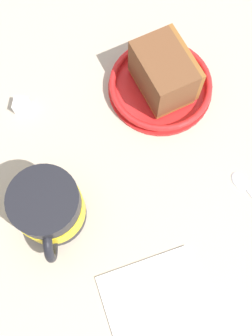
{
  "coord_description": "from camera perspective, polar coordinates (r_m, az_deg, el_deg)",
  "views": [
    {
      "loc": [
        13.82,
        19.9,
        50.4
      ],
      "look_at": [
        5.94,
        6.03,
        3.0
      ],
      "focal_mm": 41.03,
      "sensor_mm": 36.0,
      "label": 1
    }
  ],
  "objects": [
    {
      "name": "folded_napkin",
      "position": [
        0.5,
        4.61,
        -19.91
      ],
      "size": [
        14.19,
        13.73,
        0.6
      ],
      "primitive_type": "cube",
      "rotation": [
        0.0,
        0.0,
        -0.18
      ],
      "color": "white",
      "rests_on": "ground_plane"
    },
    {
      "name": "cake_slice",
      "position": [
        0.55,
        5.68,
        13.95
      ],
      "size": [
        7.21,
        9.57,
        6.56
      ],
      "color": "brown",
      "rests_on": "small_plate"
    },
    {
      "name": "sugar_cube",
      "position": [
        0.58,
        -15.28,
        8.94
      ],
      "size": [
        2.75,
        2.75,
        1.97
      ],
      "primitive_type": "cube",
      "rotation": [
        0.0,
        0.0,
        0.94
      ],
      "color": "white",
      "rests_on": "ground_plane"
    },
    {
      "name": "small_plate",
      "position": [
        0.58,
        5.12,
        12.08
      ],
      "size": [
        15.39,
        15.39,
        1.92
      ],
      "color": "red",
      "rests_on": "ground_plane"
    },
    {
      "name": "ground_plane",
      "position": [
        0.58,
        2.19,
        6.17
      ],
      "size": [
        129.03,
        129.03,
        3.75
      ],
      "primitive_type": "cube",
      "color": "tan"
    },
    {
      "name": "tea_mug",
      "position": [
        0.48,
        -11.34,
        -5.91
      ],
      "size": [
        8.53,
        10.59,
        8.75
      ],
      "color": "black",
      "rests_on": "ground_plane"
    }
  ]
}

